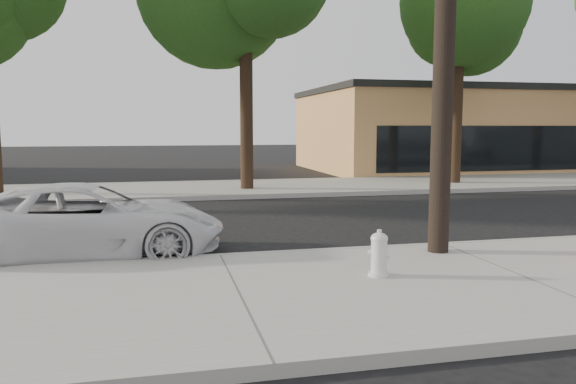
% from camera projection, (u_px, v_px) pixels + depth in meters
% --- Properties ---
extents(ground, '(120.00, 120.00, 0.00)m').
position_uv_depth(ground, '(209.00, 239.00, 11.26)').
color(ground, black).
rests_on(ground, ground).
extents(near_sidewalk, '(90.00, 4.40, 0.15)m').
position_uv_depth(near_sidewalk, '(239.00, 298.00, 7.09)').
color(near_sidewalk, gray).
rests_on(near_sidewalk, ground).
extents(far_sidewalk, '(90.00, 5.00, 0.15)m').
position_uv_depth(far_sidewalk, '(187.00, 190.00, 19.47)').
color(far_sidewalk, gray).
rests_on(far_sidewalk, ground).
extents(curb_near, '(90.00, 0.12, 0.16)m').
position_uv_depth(curb_near, '(220.00, 259.00, 9.22)').
color(curb_near, '#9E9B93').
rests_on(curb_near, ground).
extents(building_main, '(18.00, 10.00, 4.00)m').
position_uv_depth(building_main, '(481.00, 132.00, 30.10)').
color(building_main, tan).
rests_on(building_main, ground).
extents(tree_d, '(4.50, 4.35, 8.75)m').
position_uv_depth(tree_d, '(467.00, 14.00, 20.51)').
color(tree_d, black).
rests_on(tree_d, far_sidewalk).
extents(police_cruiser, '(4.62, 2.14, 1.28)m').
position_uv_depth(police_cruiser, '(88.00, 221.00, 9.56)').
color(police_cruiser, silver).
rests_on(police_cruiser, ground).
extents(fire_hydrant, '(0.33, 0.30, 0.62)m').
position_uv_depth(fire_hydrant, '(379.00, 255.00, 7.84)').
color(fire_hydrant, silver).
rests_on(fire_hydrant, near_sidewalk).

